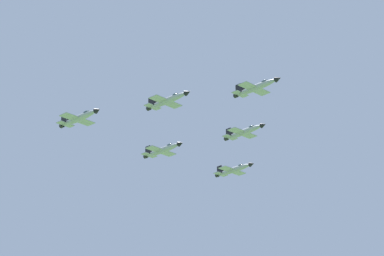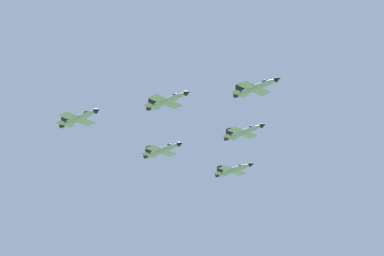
{
  "view_description": "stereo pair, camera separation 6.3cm",
  "coord_description": "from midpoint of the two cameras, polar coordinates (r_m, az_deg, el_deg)",
  "views": [
    {
      "loc": [
        211.74,
        30.9,
        2.0
      ],
      "look_at": [
        9.33,
        -3.56,
        87.14
      ],
      "focal_mm": 83.23,
      "sensor_mm": 36.0,
      "label": 1
    },
    {
      "loc": [
        211.73,
        30.97,
        2.0
      ],
      "look_at": [
        9.33,
        -3.56,
        87.14
      ],
      "focal_mm": 83.23,
      "sensor_mm": 36.0,
      "label": 2
    }
  ],
  "objects": [
    {
      "name": "jet_lead",
      "position": [
        210.71,
        4.14,
        2.62
      ],
      "size": [
        10.11,
        12.73,
        3.04
      ],
      "rotation": [
        0.0,
        0.0,
        0.96
      ],
      "color": "#9EA3A8"
    },
    {
      "name": "jet_left_outer",
      "position": [
        247.08,
        2.71,
        -2.68
      ],
      "size": [
        9.97,
        12.5,
        2.99
      ],
      "rotation": [
        0.0,
        0.0,
        0.95
      ],
      "color": "#9EA3A8"
    },
    {
      "name": "jet_right_outer",
      "position": [
        212.19,
        -7.24,
        0.64
      ],
      "size": [
        10.16,
        12.95,
        3.08
      ],
      "rotation": [
        0.0,
        0.0,
        0.96
      ],
      "color": "#9EA3A8"
    },
    {
      "name": "jet_right_wingman",
      "position": [
        210.61,
        -1.57,
        1.78
      ],
      "size": [
        9.9,
        12.77,
        3.03
      ],
      "rotation": [
        0.0,
        0.0,
        0.97
      ],
      "color": "#9EA3A8"
    },
    {
      "name": "jet_slot_rear",
      "position": [
        228.27,
        -1.89,
        -1.41
      ],
      "size": [
        9.96,
        12.56,
        3.0
      ],
      "rotation": [
        0.0,
        0.0,
        0.96
      ],
      "color": "#9EA3A8"
    },
    {
      "name": "jet_left_wingman",
      "position": [
        228.63,
        3.37,
        -0.24
      ],
      "size": [
        10.08,
        12.39,
        2.99
      ],
      "rotation": [
        0.0,
        0.0,
        0.94
      ],
      "color": "#9EA3A8"
    }
  ]
}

